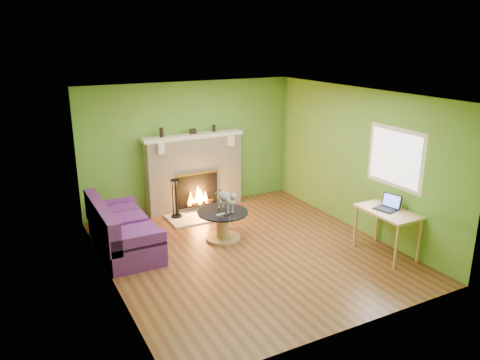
% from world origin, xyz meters
% --- Properties ---
extents(floor, '(5.00, 5.00, 0.00)m').
position_xyz_m(floor, '(0.00, 0.00, 0.00)').
color(floor, '#5A2B19').
rests_on(floor, ground).
extents(ceiling, '(5.00, 5.00, 0.00)m').
position_xyz_m(ceiling, '(0.00, 0.00, 2.60)').
color(ceiling, white).
rests_on(ceiling, wall_back).
extents(wall_back, '(5.00, 0.00, 5.00)m').
position_xyz_m(wall_back, '(0.00, 2.50, 1.30)').
color(wall_back, '#51832B').
rests_on(wall_back, floor).
extents(wall_front, '(5.00, 0.00, 5.00)m').
position_xyz_m(wall_front, '(0.00, -2.50, 1.30)').
color(wall_front, '#51832B').
rests_on(wall_front, floor).
extents(wall_left, '(0.00, 5.00, 5.00)m').
position_xyz_m(wall_left, '(-2.25, 0.00, 1.30)').
color(wall_left, '#51832B').
rests_on(wall_left, floor).
extents(wall_right, '(0.00, 5.00, 5.00)m').
position_xyz_m(wall_right, '(2.25, 0.00, 1.30)').
color(wall_right, '#51832B').
rests_on(wall_right, floor).
extents(window_frame, '(0.00, 1.20, 1.20)m').
position_xyz_m(window_frame, '(2.24, -0.90, 1.55)').
color(window_frame, silver).
rests_on(window_frame, wall_right).
extents(window_pane, '(0.00, 1.06, 1.06)m').
position_xyz_m(window_pane, '(2.23, -0.90, 1.55)').
color(window_pane, white).
rests_on(window_pane, wall_right).
extents(fireplace, '(2.10, 0.46, 1.58)m').
position_xyz_m(fireplace, '(0.00, 2.32, 0.77)').
color(fireplace, beige).
rests_on(fireplace, floor).
extents(hearth, '(1.50, 0.75, 0.03)m').
position_xyz_m(hearth, '(0.00, 1.80, 0.01)').
color(hearth, beige).
rests_on(hearth, floor).
extents(mantel, '(2.10, 0.28, 0.08)m').
position_xyz_m(mantel, '(0.00, 2.30, 1.54)').
color(mantel, beige).
rests_on(mantel, fireplace).
extents(sofa, '(0.88, 1.90, 0.85)m').
position_xyz_m(sofa, '(-1.86, 1.05, 0.33)').
color(sofa, '#541B66').
rests_on(sofa, floor).
extents(coffee_table, '(0.89, 0.89, 0.50)m').
position_xyz_m(coffee_table, '(-0.15, 0.66, 0.29)').
color(coffee_table, tan).
rests_on(coffee_table, floor).
extents(desk, '(0.60, 1.03, 0.76)m').
position_xyz_m(desk, '(1.95, -1.14, 0.67)').
color(desk, tan).
rests_on(desk, floor).
extents(cat, '(0.29, 0.65, 0.40)m').
position_xyz_m(cat, '(-0.07, 0.71, 0.70)').
color(cat, slate).
rests_on(cat, coffee_table).
extents(remote_silver, '(0.17, 0.07, 0.02)m').
position_xyz_m(remote_silver, '(-0.25, 0.54, 0.51)').
color(remote_silver, '#959598').
rests_on(remote_silver, coffee_table).
extents(remote_black, '(0.17, 0.08, 0.02)m').
position_xyz_m(remote_black, '(-0.13, 0.48, 0.51)').
color(remote_black, black).
rests_on(remote_black, coffee_table).
extents(laptop, '(0.36, 0.39, 0.25)m').
position_xyz_m(laptop, '(1.93, -1.09, 0.88)').
color(laptop, black).
rests_on(laptop, desk).
extents(fire_tools, '(0.21, 0.21, 0.79)m').
position_xyz_m(fire_tools, '(-0.55, 1.95, 0.43)').
color(fire_tools, black).
rests_on(fire_tools, hearth).
extents(mantel_vase_left, '(0.08, 0.08, 0.18)m').
position_xyz_m(mantel_vase_left, '(-0.65, 2.33, 1.67)').
color(mantel_vase_left, black).
rests_on(mantel_vase_left, mantel).
extents(mantel_vase_right, '(0.07, 0.07, 0.14)m').
position_xyz_m(mantel_vase_right, '(0.47, 2.33, 1.65)').
color(mantel_vase_right, black).
rests_on(mantel_vase_right, mantel).
extents(mantel_box, '(0.12, 0.08, 0.10)m').
position_xyz_m(mantel_box, '(0.01, 2.33, 1.63)').
color(mantel_box, black).
rests_on(mantel_box, mantel).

